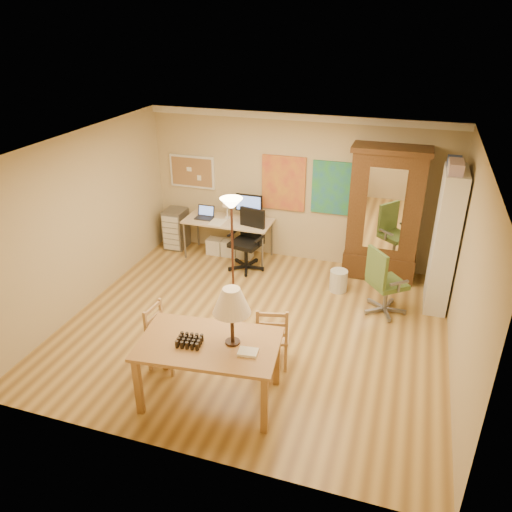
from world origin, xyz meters
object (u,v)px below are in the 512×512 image
(dining_table, at_px, (217,332))
(office_chair_black, at_px, (247,253))
(office_chair_green, at_px, (384,296))
(armoire, at_px, (384,223))
(bookshelf, at_px, (445,241))
(computer_desk, at_px, (231,234))

(dining_table, xyz_separation_m, office_chair_black, (-0.78, 3.35, -0.67))
(office_chair_green, height_order, armoire, armoire)
(dining_table, distance_m, office_chair_green, 3.17)
(office_chair_black, relative_size, bookshelf, 0.50)
(office_chair_green, bearing_deg, dining_table, -123.43)
(dining_table, relative_size, bookshelf, 0.78)
(computer_desk, bearing_deg, armoire, 1.69)
(computer_desk, relative_size, office_chair_black, 1.49)
(office_chair_black, relative_size, armoire, 0.48)
(dining_table, height_order, office_chair_green, dining_table)
(armoire, bearing_deg, office_chair_green, -81.42)
(computer_desk, bearing_deg, office_chair_green, -21.31)
(office_chair_green, relative_size, bookshelf, 0.50)
(office_chair_black, bearing_deg, dining_table, -76.80)
(armoire, distance_m, bookshelf, 1.18)
(computer_desk, distance_m, bookshelf, 3.83)
(dining_table, height_order, office_chair_black, dining_table)
(office_chair_black, xyz_separation_m, bookshelf, (3.26, -0.22, 0.80))
(dining_table, height_order, bookshelf, bookshelf)
(computer_desk, distance_m, office_chair_green, 3.17)
(office_chair_black, bearing_deg, bookshelf, -3.80)
(computer_desk, bearing_deg, dining_table, -71.54)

